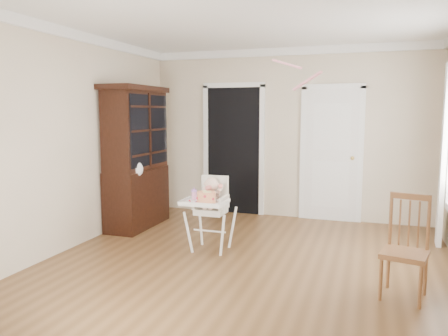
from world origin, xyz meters
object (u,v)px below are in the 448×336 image
(high_chair, at_px, (211,204))
(cake, at_px, (206,197))
(sippy_cup, at_px, (194,194))
(china_cabinet, at_px, (137,157))
(dining_chair, at_px, (405,250))

(high_chair, relative_size, cake, 3.31)
(cake, xyz_separation_m, sippy_cup, (-0.20, 0.11, 0.00))
(china_cabinet, xyz_separation_m, dining_chair, (3.60, -1.45, -0.60))
(cake, height_order, sippy_cup, sippy_cup)
(sippy_cup, xyz_separation_m, china_cabinet, (-1.27, 0.86, 0.32))
(cake, xyz_separation_m, dining_chair, (2.13, -0.48, -0.27))
(sippy_cup, distance_m, china_cabinet, 1.56)
(high_chair, bearing_deg, sippy_cup, -143.08)
(cake, xyz_separation_m, china_cabinet, (-1.47, 0.97, 0.32))
(cake, height_order, dining_chair, dining_chair)
(dining_chair, bearing_deg, high_chair, 174.58)
(high_chair, distance_m, cake, 0.28)
(high_chair, bearing_deg, china_cabinet, 153.07)
(high_chair, xyz_separation_m, sippy_cup, (-0.17, -0.12, 0.14))
(sippy_cup, relative_size, dining_chair, 0.17)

